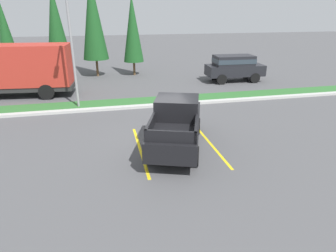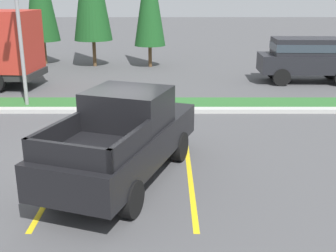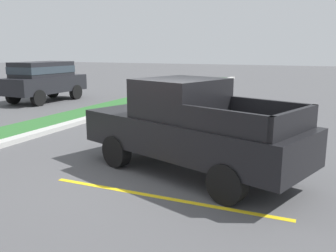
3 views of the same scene
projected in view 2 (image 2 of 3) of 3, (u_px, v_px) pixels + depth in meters
ground_plane at (107, 166)px, 10.91m from camera, size 120.00×120.00×0.00m
parking_line_near at (61, 179)px, 10.18m from camera, size 0.12×4.80×0.01m
parking_line_far at (192, 179)px, 10.17m from camera, size 0.12×4.80×0.01m
curb_strip at (126, 110)px, 15.64m from camera, size 56.00×0.40×0.15m
grass_median at (129, 104)px, 16.71m from camera, size 56.00×1.80×0.06m
pickup_truck_main at (126, 137)px, 9.91m from camera, size 3.51×5.55×2.10m
suv_distant at (310, 57)px, 20.30m from camera, size 4.66×2.08×2.10m
street_light at (18, 3)px, 15.23m from camera, size 0.24×1.49×6.53m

